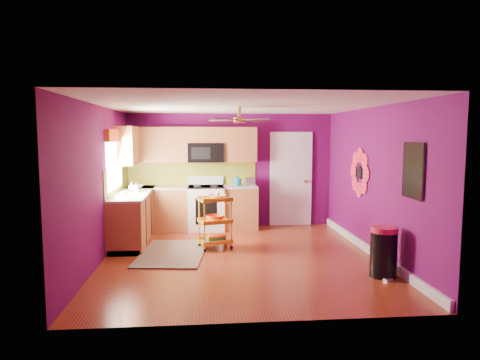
{
  "coord_description": "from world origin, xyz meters",
  "views": [
    {
      "loc": [
        -0.61,
        -6.93,
        2.03
      ],
      "look_at": [
        0.03,
        0.4,
        1.25
      ],
      "focal_mm": 32.0,
      "sensor_mm": 36.0,
      "label": 1
    }
  ],
  "objects": [
    {
      "name": "trash_can",
      "position": [
        1.96,
        -1.15,
        0.36
      ],
      "size": [
        0.5,
        0.5,
        0.72
      ],
      "color": "black",
      "rests_on": "ground"
    },
    {
      "name": "upper_cabinetry",
      "position": [
        -1.24,
        2.17,
        1.8
      ],
      "size": [
        2.8,
        2.3,
        1.26
      ],
      "color": "brown",
      "rests_on": "ground"
    },
    {
      "name": "counter_dish",
      "position": [
        -1.96,
        2.01,
        0.97
      ],
      "size": [
        0.23,
        0.23,
        0.06
      ],
      "primitive_type": "imported",
      "color": "white",
      "rests_on": "lower_cabinets"
    },
    {
      "name": "soap_bottle_a",
      "position": [
        -1.89,
        1.32,
        1.03
      ],
      "size": [
        0.08,
        0.08,
        0.18
      ],
      "primitive_type": "imported",
      "color": "#EA3F72",
      "rests_on": "lower_cabinets"
    },
    {
      "name": "electric_range",
      "position": [
        -0.55,
        2.17,
        0.48
      ],
      "size": [
        0.76,
        0.66,
        1.13
      ],
      "color": "white",
      "rests_on": "ground"
    },
    {
      "name": "ceiling_fan",
      "position": [
        0.0,
        0.2,
        2.29
      ],
      "size": [
        1.01,
        1.01,
        0.26
      ],
      "color": "#BF8C3F",
      "rests_on": "ground"
    },
    {
      "name": "lower_cabinets",
      "position": [
        -1.35,
        1.82,
        0.43
      ],
      "size": [
        2.81,
        2.31,
        0.94
      ],
      "color": "brown",
      "rests_on": "ground"
    },
    {
      "name": "soap_bottle_b",
      "position": [
        -2.01,
        1.54,
        1.03
      ],
      "size": [
        0.13,
        0.13,
        0.17
      ],
      "primitive_type": "imported",
      "color": "white",
      "rests_on": "lower_cabinets"
    },
    {
      "name": "counter_cup",
      "position": [
        -2.02,
        0.77,
        0.98
      ],
      "size": [
        0.11,
        0.11,
        0.09
      ],
      "primitive_type": "imported",
      "color": "white",
      "rests_on": "lower_cabinets"
    },
    {
      "name": "rolling_cart",
      "position": [
        -0.39,
        0.62,
        0.52
      ],
      "size": [
        0.65,
        0.55,
        1.01
      ],
      "color": "yellow",
      "rests_on": "ground"
    },
    {
      "name": "shag_rug",
      "position": [
        -1.14,
        0.31,
        0.01
      ],
      "size": [
        1.25,
        1.84,
        0.02
      ],
      "primitive_type": "cube",
      "rotation": [
        0.0,
        0.0,
        -0.11
      ],
      "color": "black",
      "rests_on": "ground"
    },
    {
      "name": "right_wall_art",
      "position": [
        2.23,
        -0.34,
        1.44
      ],
      "size": [
        0.04,
        2.74,
        1.04
      ],
      "color": "black",
      "rests_on": "ground"
    },
    {
      "name": "toaster",
      "position": [
        0.4,
        2.2,
        1.03
      ],
      "size": [
        0.22,
        0.15,
        0.18
      ],
      "primitive_type": "cube",
      "color": "beige",
      "rests_on": "lower_cabinets"
    },
    {
      "name": "ground",
      "position": [
        0.0,
        0.0,
        0.0
      ],
      "size": [
        5.0,
        5.0,
        0.0
      ],
      "primitive_type": "plane",
      "color": "maroon",
      "rests_on": "ground"
    },
    {
      "name": "room_envelope",
      "position": [
        0.03,
        0.0,
        1.63
      ],
      "size": [
        4.54,
        5.04,
        2.52
      ],
      "color": "#5A0A4F",
      "rests_on": "ground"
    },
    {
      "name": "teal_kettle",
      "position": [
        0.13,
        2.22,
        1.02
      ],
      "size": [
        0.18,
        0.18,
        0.21
      ],
      "color": "#12698A",
      "rests_on": "lower_cabinets"
    },
    {
      "name": "left_window",
      "position": [
        -2.22,
        1.05,
        1.74
      ],
      "size": [
        0.08,
        1.35,
        1.08
      ],
      "color": "white",
      "rests_on": "ground"
    },
    {
      "name": "panel_door",
      "position": [
        1.35,
        2.47,
        1.02
      ],
      "size": [
        0.95,
        0.11,
        2.15
      ],
      "color": "white",
      "rests_on": "ground"
    }
  ]
}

